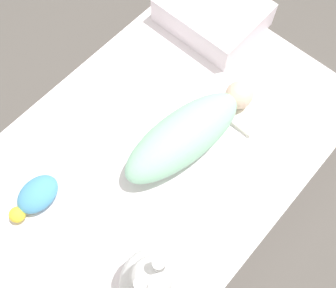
# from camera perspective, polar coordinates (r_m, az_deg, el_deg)

# --- Properties ---
(ground_plane) EXTENTS (12.00, 12.00, 0.00)m
(ground_plane) POSITION_cam_1_polar(r_m,az_deg,el_deg) (1.64, -1.81, -4.25)
(ground_plane) COLOR #514C47
(bed_mattress) EXTENTS (1.48, 0.96, 0.22)m
(bed_mattress) POSITION_cam_1_polar(r_m,az_deg,el_deg) (1.53, -1.93, -2.88)
(bed_mattress) COLOR white
(bed_mattress) RESTS_ON ground_plane
(burp_cloth) EXTENTS (0.26, 0.18, 0.02)m
(burp_cloth) POSITION_cam_1_polar(r_m,az_deg,el_deg) (1.55, 11.97, 6.24)
(burp_cloth) COLOR white
(burp_cloth) RESTS_ON bed_mattress
(swaddled_baby) EXTENTS (0.58, 0.26, 0.16)m
(swaddled_baby) POSITION_cam_1_polar(r_m,az_deg,el_deg) (1.37, 2.76, 1.49)
(swaddled_baby) COLOR #99D6B2
(swaddled_baby) RESTS_ON bed_mattress
(pillow) EXTENTS (0.32, 0.40, 0.12)m
(pillow) POSITION_cam_1_polar(r_m,az_deg,el_deg) (1.72, 6.51, 18.44)
(pillow) COLOR white
(pillow) RESTS_ON bed_mattress
(bunny_plush) EXTENTS (0.20, 0.20, 0.36)m
(bunny_plush) POSITION_cam_1_polar(r_m,az_deg,el_deg) (1.20, -2.20, -19.28)
(bunny_plush) COLOR white
(bunny_plush) RESTS_ON bed_mattress
(turtle_plush) EXTENTS (0.20, 0.11, 0.08)m
(turtle_plush) POSITION_cam_1_polar(r_m,az_deg,el_deg) (1.41, -18.66, -7.20)
(turtle_plush) COLOR #4C99C6
(turtle_plush) RESTS_ON bed_mattress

